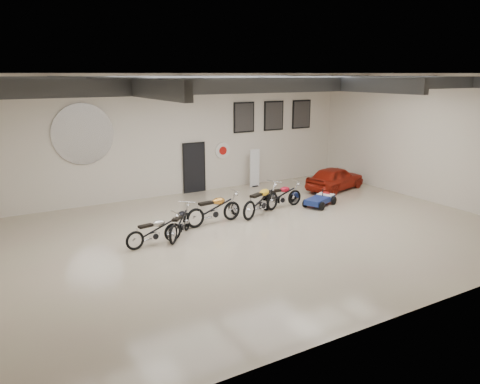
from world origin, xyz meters
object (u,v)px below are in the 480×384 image
motorcycle_silver (154,231)px  vintage_car (335,178)px  motorcycle_red (281,195)px  motorcycle_black (180,222)px  go_kart (322,197)px  motorcycle_gold (214,209)px  banner_stand (255,167)px  motorcycle_yellow (261,200)px

motorcycle_silver → vintage_car: size_ratio=0.57×
motorcycle_red → vintage_car: bearing=14.5°
motorcycle_red → vintage_car: (3.71, 1.13, 0.04)m
motorcycle_black → go_kart: (6.23, 0.62, -0.16)m
motorcycle_gold → vintage_car: motorcycle_gold is taller
motorcycle_gold → vintage_car: (6.81, 1.58, -0.01)m
banner_stand → motorcycle_red: 3.64m
motorcycle_black → motorcycle_yellow: size_ratio=0.86×
motorcycle_black → motorcycle_gold: size_ratio=0.89×
motorcycle_yellow → vintage_car: size_ratio=0.70×
motorcycle_black → go_kart: size_ratio=1.04×
motorcycle_silver → motorcycle_gold: motorcycle_gold is taller
banner_stand → motorcycle_red: size_ratio=0.93×
motorcycle_red → go_kart: motorcycle_red is taller
motorcycle_black → motorcycle_gold: (1.52, 0.64, 0.06)m
motorcycle_silver → motorcycle_red: (5.59, 1.39, 0.03)m
motorcycle_yellow → motorcycle_red: size_ratio=1.14×
banner_stand → vintage_car: bearing=-40.7°
banner_stand → motorcycle_silver: (-6.59, -4.87, -0.42)m
motorcycle_silver → motorcycle_red: size_ratio=0.94×
motorcycle_silver → motorcycle_black: (0.96, 0.30, 0.02)m
banner_stand → motorcycle_gold: size_ratio=0.84×
banner_stand → motorcycle_yellow: (-2.16, -3.88, -0.32)m
motorcycle_silver → motorcycle_gold: 2.66m
go_kart → vintage_car: 2.65m
banner_stand → motorcycle_gold: 5.69m
motorcycle_red → vintage_car: vintage_car is taller
motorcycle_red → motorcycle_gold: bearing=-174.2°
banner_stand → motorcycle_red: banner_stand is taller
banner_stand → motorcycle_gold: (-4.10, -3.93, -0.34)m
motorcycle_silver → motorcycle_yellow: size_ratio=0.82×
banner_stand → motorcycle_black: (-5.63, -4.57, -0.40)m
motorcycle_gold → motorcycle_red: bearing=3.2°
motorcycle_gold → go_kart: (4.71, -0.02, -0.22)m
motorcycle_yellow → vintage_car: 5.10m
motorcycle_black → motorcycle_yellow: (3.47, 0.69, 0.08)m
banner_stand → motorcycle_red: (-1.00, -3.48, -0.39)m
motorcycle_yellow → vintage_car: motorcycle_yellow is taller
motorcycle_gold → motorcycle_yellow: bearing=-3.7°
motorcycle_red → vintage_car: 3.87m
motorcycle_silver → motorcycle_red: motorcycle_red is taller
motorcycle_red → go_kart: size_ratio=1.06×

